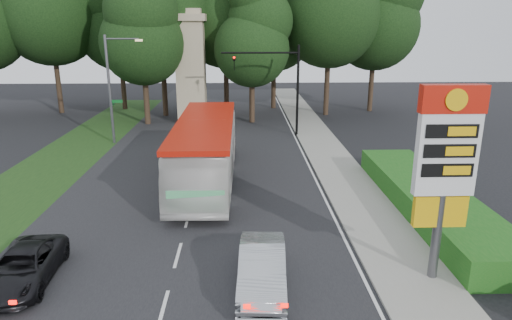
{
  "coord_description": "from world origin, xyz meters",
  "views": [
    {
      "loc": [
        2.53,
        -12.07,
        8.61
      ],
      "look_at": [
        3.23,
        9.62,
        2.2
      ],
      "focal_mm": 32.0,
      "sensor_mm": 36.0,
      "label": 1
    }
  ],
  "objects_px": {
    "gas_station_pylon": "(446,158)",
    "sedan_silver": "(262,268)",
    "streetlight_signs": "(112,85)",
    "monument": "(191,66)",
    "suv_charcoal": "(23,267)",
    "traffic_signal_mast": "(281,78)",
    "transit_bus": "(206,152)"
  },
  "relations": [
    {
      "from": "transit_bus",
      "to": "sedan_silver",
      "type": "distance_m",
      "value": 11.49
    },
    {
      "from": "suv_charcoal",
      "to": "sedan_silver",
      "type": "bearing_deg",
      "value": -7.44
    },
    {
      "from": "streetlight_signs",
      "to": "monument",
      "type": "bearing_deg",
      "value": 58.03
    },
    {
      "from": "sedan_silver",
      "to": "streetlight_signs",
      "type": "bearing_deg",
      "value": 119.57
    },
    {
      "from": "transit_bus",
      "to": "sedan_silver",
      "type": "height_order",
      "value": "transit_bus"
    },
    {
      "from": "streetlight_signs",
      "to": "transit_bus",
      "type": "height_order",
      "value": "streetlight_signs"
    },
    {
      "from": "streetlight_signs",
      "to": "monument",
      "type": "distance_m",
      "value": 9.44
    },
    {
      "from": "transit_bus",
      "to": "suv_charcoal",
      "type": "xyz_separation_m",
      "value": [
        -5.57,
        -10.54,
        -1.17
      ]
    },
    {
      "from": "traffic_signal_mast",
      "to": "monument",
      "type": "relative_size",
      "value": 0.72
    },
    {
      "from": "sedan_silver",
      "to": "suv_charcoal",
      "type": "xyz_separation_m",
      "value": [
        -8.25,
        0.58,
        -0.13
      ]
    },
    {
      "from": "monument",
      "to": "streetlight_signs",
      "type": "bearing_deg",
      "value": -121.97
    },
    {
      "from": "gas_station_pylon",
      "to": "streetlight_signs",
      "type": "relative_size",
      "value": 0.86
    },
    {
      "from": "traffic_signal_mast",
      "to": "monument",
      "type": "height_order",
      "value": "monument"
    },
    {
      "from": "traffic_signal_mast",
      "to": "streetlight_signs",
      "type": "bearing_deg",
      "value": -171.08
    },
    {
      "from": "traffic_signal_mast",
      "to": "sedan_silver",
      "type": "bearing_deg",
      "value": -96.38
    },
    {
      "from": "monument",
      "to": "suv_charcoal",
      "type": "relative_size",
      "value": 2.3
    },
    {
      "from": "monument",
      "to": "sedan_silver",
      "type": "height_order",
      "value": "monument"
    },
    {
      "from": "traffic_signal_mast",
      "to": "transit_bus",
      "type": "bearing_deg",
      "value": -114.78
    },
    {
      "from": "transit_bus",
      "to": "monument",
      "type": "bearing_deg",
      "value": 98.91
    },
    {
      "from": "traffic_signal_mast",
      "to": "transit_bus",
      "type": "height_order",
      "value": "traffic_signal_mast"
    },
    {
      "from": "monument",
      "to": "sedan_silver",
      "type": "distance_m",
      "value": 29.15
    },
    {
      "from": "streetlight_signs",
      "to": "sedan_silver",
      "type": "bearing_deg",
      "value": -63.45
    },
    {
      "from": "streetlight_signs",
      "to": "suv_charcoal",
      "type": "distance_m",
      "value": 20.23
    },
    {
      "from": "traffic_signal_mast",
      "to": "suv_charcoal",
      "type": "height_order",
      "value": "traffic_signal_mast"
    },
    {
      "from": "suv_charcoal",
      "to": "streetlight_signs",
      "type": "bearing_deg",
      "value": 92.14
    },
    {
      "from": "gas_station_pylon",
      "to": "streetlight_signs",
      "type": "bearing_deg",
      "value": 128.96
    },
    {
      "from": "gas_station_pylon",
      "to": "transit_bus",
      "type": "distance_m",
      "value": 14.11
    },
    {
      "from": "traffic_signal_mast",
      "to": "gas_station_pylon",
      "type": "bearing_deg",
      "value": -80.91
    },
    {
      "from": "monument",
      "to": "suv_charcoal",
      "type": "distance_m",
      "value": 28.29
    },
    {
      "from": "gas_station_pylon",
      "to": "sedan_silver",
      "type": "height_order",
      "value": "gas_station_pylon"
    },
    {
      "from": "gas_station_pylon",
      "to": "suv_charcoal",
      "type": "bearing_deg",
      "value": 179.03
    },
    {
      "from": "traffic_signal_mast",
      "to": "sedan_silver",
      "type": "height_order",
      "value": "traffic_signal_mast"
    }
  ]
}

